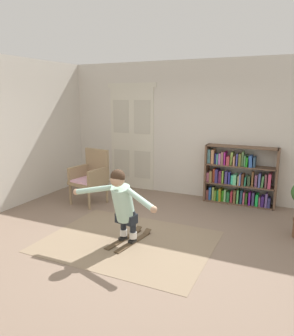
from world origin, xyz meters
TOP-DOWN VIEW (x-y plane):
  - ground_plane at (0.00, 0.00)m, footprint 7.20×7.20m
  - back_wall at (0.00, 2.60)m, footprint 6.00×0.10m
  - side_wall_left at (-3.00, 0.40)m, footprint 0.10×6.00m
  - double_door at (-1.48, 2.54)m, footprint 1.22×0.05m
  - rug at (-0.16, -0.13)m, footprint 2.49×1.93m
  - bookshelf at (1.00, 2.39)m, footprint 1.41×0.30m
  - wicker_chair at (-1.71, 1.17)m, footprint 0.69×0.69m
  - skis_pair at (-0.15, -0.10)m, footprint 0.39×0.88m
  - person_skier at (-0.18, -0.26)m, footprint 1.46×0.63m

SIDE VIEW (x-z plane):
  - ground_plane at x=0.00m, z-range 0.00..0.00m
  - rug at x=-0.16m, z-range 0.00..0.01m
  - skis_pair at x=-0.15m, z-range -0.01..0.06m
  - bookshelf at x=1.00m, z-range -0.06..1.13m
  - wicker_chair at x=-1.71m, z-range 0.03..1.13m
  - person_skier at x=-0.18m, z-range 0.12..1.21m
  - double_door at x=-1.48m, z-range 0.01..2.46m
  - back_wall at x=0.00m, z-range 0.00..2.90m
  - side_wall_left at x=-3.00m, z-range 0.00..2.90m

